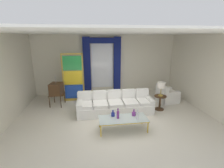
{
  "coord_description": "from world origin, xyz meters",
  "views": [
    {
      "loc": [
        -0.86,
        -5.37,
        2.87
      ],
      "look_at": [
        0.02,
        0.9,
        1.05
      ],
      "focal_mm": 26.15,
      "sensor_mm": 36.0,
      "label": 1
    }
  ],
  "objects": [
    {
      "name": "wall_left",
      "position": [
        -3.66,
        0.6,
        1.5
      ],
      "size": [
        0.12,
        7.0,
        3.0
      ],
      "primitive_type": "cube",
      "color": "silver",
      "rests_on": "ground"
    },
    {
      "name": "couch_white_long",
      "position": [
        0.08,
        0.53,
        0.31
      ],
      "size": [
        2.92,
        0.94,
        0.86
      ],
      "color": "white",
      "rests_on": "ground"
    },
    {
      "name": "coffee_table",
      "position": [
        0.13,
        -0.82,
        0.38
      ],
      "size": [
        1.54,
        0.63,
        0.41
      ],
      "color": "silver",
      "rests_on": "ground"
    },
    {
      "name": "wall_rear",
      "position": [
        0.0,
        3.06,
        1.5
      ],
      "size": [
        8.0,
        0.12,
        3.0
      ],
      "primitive_type": "cube",
      "color": "silver",
      "rests_on": "ground"
    },
    {
      "name": "table_lamp_brass",
      "position": [
        1.94,
        0.48,
        1.03
      ],
      "size": [
        0.32,
        0.32,
        0.57
      ],
      "color": "#B29338",
      "rests_on": "round_side_table"
    },
    {
      "name": "ground_plane",
      "position": [
        0.0,
        0.0,
        0.0
      ],
      "size": [
        16.0,
        16.0,
        0.0
      ],
      "primitive_type": "plane",
      "color": "silver"
    },
    {
      "name": "vintage_tv",
      "position": [
        -2.29,
        1.54,
        0.73
      ],
      "size": [
        0.62,
        0.66,
        1.35
      ],
      "color": "#472D19",
      "rests_on": "ground"
    },
    {
      "name": "wall_right",
      "position": [
        3.66,
        0.6,
        1.5
      ],
      "size": [
        0.12,
        7.0,
        3.0
      ],
      "primitive_type": "cube",
      "color": "silver",
      "rests_on": "ground"
    },
    {
      "name": "bottle_amber_squat",
      "position": [
        -0.03,
        -0.79,
        0.55
      ],
      "size": [
        0.08,
        0.08,
        0.34
      ],
      "color": "#753384",
      "rests_on": "coffee_table"
    },
    {
      "name": "bottle_blue_decanter",
      "position": [
        0.52,
        -0.69,
        0.49
      ],
      "size": [
        0.13,
        0.13,
        0.22
      ],
      "color": "#753384",
      "rests_on": "coffee_table"
    },
    {
      "name": "stained_glass_divider",
      "position": [
        -1.6,
        2.0,
        1.06
      ],
      "size": [
        0.95,
        0.05,
        2.2
      ],
      "color": "gold",
      "rests_on": "ground"
    },
    {
      "name": "ceiling_slab",
      "position": [
        0.0,
        0.8,
        3.02
      ],
      "size": [
        8.0,
        7.6,
        0.04
      ],
      "primitive_type": "cube",
      "color": "white"
    },
    {
      "name": "curtained_window",
      "position": [
        -0.2,
        2.89,
        1.74
      ],
      "size": [
        2.0,
        0.17,
        2.7
      ],
      "color": "white",
      "rests_on": "ground"
    },
    {
      "name": "bottle_crystal_tall",
      "position": [
        -0.16,
        -0.63,
        0.48
      ],
      "size": [
        0.12,
        0.12,
        0.22
      ],
      "color": "navy",
      "rests_on": "coffee_table"
    },
    {
      "name": "peacock_figurine",
      "position": [
        -1.2,
        1.64,
        0.22
      ],
      "size": [
        0.44,
        0.6,
        0.5
      ],
      "color": "beige",
      "rests_on": "ground"
    },
    {
      "name": "round_side_table",
      "position": [
        1.94,
        0.48,
        0.36
      ],
      "size": [
        0.48,
        0.48,
        0.59
      ],
      "color": "#472D19",
      "rests_on": "ground"
    },
    {
      "name": "armchair_white",
      "position": [
        2.59,
        1.24,
        0.29
      ],
      "size": [
        0.9,
        0.89,
        0.8
      ],
      "color": "white",
      "rests_on": "ground"
    },
    {
      "name": "bottle_ruby_flask",
      "position": [
        0.56,
        -0.92,
        0.54
      ],
      "size": [
        0.08,
        0.08,
        0.33
      ],
      "color": "silver",
      "rests_on": "coffee_table"
    }
  ]
}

